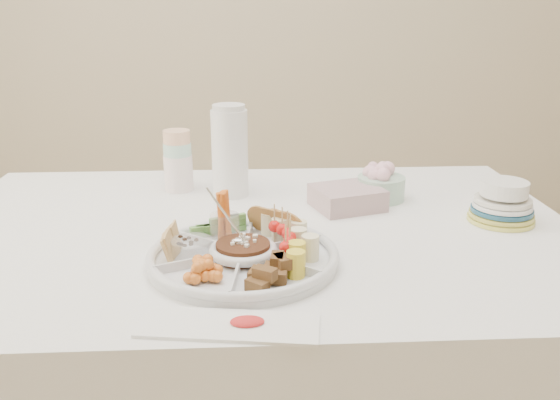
{
  "coord_description": "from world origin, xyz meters",
  "views": [
    {
      "loc": [
        -0.01,
        -1.3,
        1.26
      ],
      "look_at": [
        0.05,
        -0.11,
        0.86
      ],
      "focal_mm": 38.0,
      "sensor_mm": 36.0,
      "label": 1
    }
  ],
  "objects": [
    {
      "name": "cherries",
      "position": [
        -0.11,
        -0.31,
        0.79
      ],
      "size": [
        0.13,
        0.13,
        0.04
      ],
      "primitive_type": null,
      "rotation": [
        0.0,
        0.0,
        0.4
      ],
      "color": "orange",
      "rests_on": "party_tray"
    },
    {
      "name": "granola_chunks",
      "position": [
        0.02,
        -0.33,
        0.79
      ],
      "size": [
        0.14,
        0.14,
        0.05
      ],
      "primitive_type": null,
      "rotation": [
        0.0,
        0.0,
        0.4
      ],
      "color": "#45331F",
      "rests_on": "party_tray"
    },
    {
      "name": "plate_stack",
      "position": [
        0.59,
        0.01,
        0.81
      ],
      "size": [
        0.17,
        0.17,
        0.1
      ],
      "primitive_type": "cylinder",
      "rotation": [
        0.0,
        0.0,
        -0.05
      ],
      "color": "gold",
      "rests_on": "dining_table"
    },
    {
      "name": "carrot_cucumber",
      "position": [
        -0.08,
        -0.09,
        0.82
      ],
      "size": [
        0.16,
        0.16,
        0.11
      ],
      "primitive_type": null,
      "rotation": [
        0.0,
        0.0,
        0.4
      ],
      "color": "orange",
      "rests_on": "party_tray"
    },
    {
      "name": "party_tray",
      "position": [
        -0.03,
        -0.21,
        0.78
      ],
      "size": [
        0.5,
        0.5,
        0.04
      ],
      "primitive_type": "cylinder",
      "rotation": [
        0.0,
        0.0,
        0.4
      ],
      "color": "white",
      "rests_on": "dining_table"
    },
    {
      "name": "pita_raisins",
      "position": [
        -0.16,
        -0.19,
        0.8
      ],
      "size": [
        0.15,
        0.15,
        0.06
      ],
      "primitive_type": null,
      "rotation": [
        0.0,
        0.0,
        0.4
      ],
      "color": "#DAB282",
      "rests_on": "party_tray"
    },
    {
      "name": "tortillas",
      "position": [
        0.05,
        -0.1,
        0.8
      ],
      "size": [
        0.13,
        0.13,
        0.06
      ],
      "primitive_type": null,
      "rotation": [
        0.0,
        0.0,
        0.4
      ],
      "color": "brown",
      "rests_on": "party_tray"
    },
    {
      "name": "napkin_stack",
      "position": [
        0.24,
        0.13,
        0.79
      ],
      "size": [
        0.2,
        0.19,
        0.05
      ],
      "primitive_type": "cube",
      "rotation": [
        0.0,
        0.0,
        0.31
      ],
      "color": "#B39296",
      "rests_on": "dining_table"
    },
    {
      "name": "bean_dip",
      "position": [
        -0.03,
        -0.21,
        0.79
      ],
      "size": [
        0.14,
        0.14,
        0.04
      ],
      "primitive_type": "cylinder",
      "rotation": [
        0.0,
        0.0,
        0.4
      ],
      "color": "black",
      "rests_on": "party_tray"
    },
    {
      "name": "chair",
      "position": [
        0.8,
        0.1,
        0.58
      ],
      "size": [
        0.57,
        0.57,
        1.15
      ],
      "primitive_type": "cube",
      "rotation": [
        0.0,
        0.0,
        -0.2
      ],
      "color": "brown",
      "rests_on": "floor"
    },
    {
      "name": "dining_table",
      "position": [
        0.0,
        0.0,
        0.38
      ],
      "size": [
        1.52,
        1.02,
        0.76
      ],
      "primitive_type": "cube",
      "color": "white",
      "rests_on": "floor"
    },
    {
      "name": "placemat",
      "position": [
        -0.05,
        -0.45,
        0.76
      ],
      "size": [
        0.31,
        0.14,
        0.01
      ],
      "primitive_type": "cube",
      "rotation": [
        0.0,
        0.0,
        -0.14
      ],
      "color": "white",
      "rests_on": "dining_table"
    },
    {
      "name": "thermos",
      "position": [
        -0.06,
        0.25,
        0.88
      ],
      "size": [
        0.12,
        0.12,
        0.25
      ],
      "primitive_type": "cylinder",
      "rotation": [
        0.0,
        0.0,
        -0.26
      ],
      "color": "white",
      "rests_on": "dining_table"
    },
    {
      "name": "flower_bowl",
      "position": [
        0.34,
        0.19,
        0.81
      ],
      "size": [
        0.14,
        0.14,
        0.09
      ],
      "primitive_type": "cylinder",
      "rotation": [
        0.0,
        0.0,
        -0.16
      ],
      "color": "silver",
      "rests_on": "dining_table"
    },
    {
      "name": "banana_tomato",
      "position": [
        0.1,
        -0.22,
        0.82
      ],
      "size": [
        0.15,
        0.15,
        0.09
      ],
      "primitive_type": null,
      "rotation": [
        0.0,
        0.0,
        0.4
      ],
      "color": "#D1CB53",
      "rests_on": "party_tray"
    },
    {
      "name": "cup_stack",
      "position": [
        -0.21,
        0.31,
        0.87
      ],
      "size": [
        0.09,
        0.09,
        0.22
      ],
      "primitive_type": "cylinder",
      "rotation": [
        0.0,
        0.0,
        0.13
      ],
      "color": "#A9BE99",
      "rests_on": "dining_table"
    }
  ]
}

